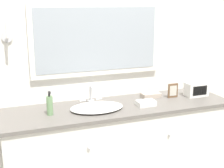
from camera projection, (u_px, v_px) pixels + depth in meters
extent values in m
cube|color=white|center=(107.00, 54.00, 2.90)|extent=(8.00, 0.06, 2.55)
cube|color=white|center=(97.00, 39.00, 2.78)|extent=(1.21, 0.04, 0.65)
cube|color=#9EA8B2|center=(98.00, 40.00, 2.77)|extent=(1.12, 0.01, 0.56)
cylinder|color=silver|center=(7.00, 37.00, 2.52)|extent=(0.09, 0.01, 0.09)
cylinder|color=silver|center=(7.00, 37.00, 2.47)|extent=(0.02, 0.10, 0.02)
cylinder|color=white|center=(7.00, 29.00, 2.41)|extent=(0.02, 0.02, 0.14)
cube|color=silver|center=(118.00, 152.00, 2.83)|extent=(1.97, 0.53, 0.84)
cube|color=#66605B|center=(119.00, 107.00, 2.72)|extent=(2.03, 0.56, 0.03)
sphere|color=silver|center=(89.00, 148.00, 2.40)|extent=(0.02, 0.02, 0.02)
sphere|color=silver|center=(170.00, 134.00, 2.64)|extent=(0.02, 0.02, 0.02)
ellipsoid|color=white|center=(97.00, 107.00, 2.62)|extent=(0.45, 0.32, 0.03)
cylinder|color=silver|center=(91.00, 102.00, 2.78)|extent=(0.06, 0.06, 0.03)
cylinder|color=silver|center=(91.00, 93.00, 2.76)|extent=(0.02, 0.02, 0.13)
cylinder|color=silver|center=(92.00, 87.00, 2.71)|extent=(0.02, 0.07, 0.02)
cylinder|color=white|center=(83.00, 101.00, 2.75)|extent=(0.06, 0.02, 0.02)
cylinder|color=white|center=(99.00, 99.00, 2.80)|extent=(0.05, 0.02, 0.02)
cylinder|color=#709966|center=(50.00, 106.00, 2.47)|extent=(0.05, 0.05, 0.16)
cylinder|color=black|center=(49.00, 94.00, 2.45)|extent=(0.02, 0.02, 0.04)
cube|color=black|center=(49.00, 92.00, 2.43)|extent=(0.02, 0.03, 0.01)
cube|color=white|center=(196.00, 89.00, 2.99)|extent=(0.22, 0.12, 0.13)
cube|color=black|center=(200.00, 91.00, 2.94)|extent=(0.15, 0.01, 0.09)
cube|color=brown|center=(173.00, 91.00, 2.93)|extent=(0.10, 0.01, 0.14)
cube|color=beige|center=(173.00, 91.00, 2.93)|extent=(0.07, 0.00, 0.10)
cube|color=#B7A899|center=(151.00, 95.00, 2.96)|extent=(0.18, 0.11, 0.04)
cube|color=white|center=(146.00, 103.00, 2.71)|extent=(0.16, 0.11, 0.05)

